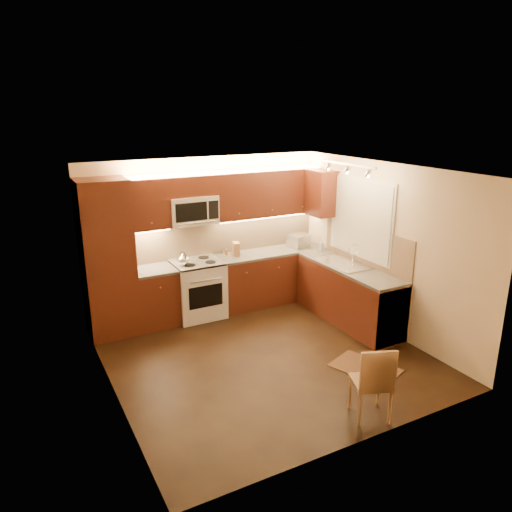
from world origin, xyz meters
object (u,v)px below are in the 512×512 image
kettle (183,259)px  microwave (192,210)px  sink (344,259)px  toaster_oven (299,241)px  dining_chair (371,380)px  stove (198,289)px  knife_block (236,249)px  soap_bottle (322,245)px

kettle → microwave: bearing=29.5°
microwave → kettle: microwave is taller
sink → toaster_oven: toaster_oven is taller
sink → dining_chair: size_ratio=0.99×
stove → sink: 2.35m
stove → kettle: bearing=-161.3°
stove → microwave: 1.27m
toaster_oven → knife_block: 1.20m
knife_block → stove: bearing=-162.2°
microwave → knife_block: 1.01m
kettle → toaster_oven: 2.17m
knife_block → soap_bottle: bearing=-2.5°
microwave → dining_chair: microwave is taller
toaster_oven → knife_block: (-1.20, 0.02, 0.00)m
soap_bottle → dining_chair: bearing=-113.2°
sink → kettle: bearing=155.2°
stove → kettle: size_ratio=4.25×
kettle → toaster_oven: size_ratio=0.61×
stove → knife_block: (0.71, 0.06, 0.55)m
sink → knife_block: (-1.29, 1.19, 0.04)m
stove → soap_bottle: (2.14, -0.34, 0.53)m
toaster_oven → knife_block: size_ratio=1.59×
soap_bottle → dining_chair: size_ratio=0.20×
stove → sink: size_ratio=1.07×
stove → toaster_oven: toaster_oven is taller
soap_bottle → dining_chair: soap_bottle is taller
sink → dining_chair: bearing=-121.0°
toaster_oven → dining_chair: size_ratio=0.41×
stove → dining_chair: 3.44m
stove → kettle: 0.63m
microwave → sink: (2.00, -1.26, -0.74)m
knife_block → kettle: bearing=-158.5°
toaster_oven → dining_chair: 3.69m
microwave → dining_chair: size_ratio=0.87×
dining_chair → soap_bottle: bearing=84.7°
kettle → dining_chair: bearing=-86.5°
stove → soap_bottle: size_ratio=5.38×
soap_bottle → sink: bearing=-97.1°
stove → soap_bottle: soap_bottle is taller
toaster_oven → dining_chair: toaster_oven is taller
kettle → knife_block: size_ratio=0.97×
sink → toaster_oven: bearing=94.2°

